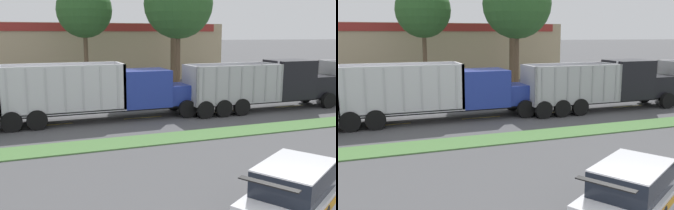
% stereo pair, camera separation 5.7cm
% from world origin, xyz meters
% --- Properties ---
extents(grass_verge, '(120.00, 1.88, 0.06)m').
position_xyz_m(grass_verge, '(0.00, 10.94, 0.03)').
color(grass_verge, '#517F42').
rests_on(grass_verge, ground_plane).
extents(centre_line_4, '(2.40, 0.14, 0.01)m').
position_xyz_m(centre_line_4, '(-4.23, 15.88, 0.00)').
color(centre_line_4, yellow).
rests_on(centre_line_4, ground_plane).
extents(centre_line_5, '(2.40, 0.14, 0.01)m').
position_xyz_m(centre_line_5, '(1.17, 15.88, 0.00)').
color(centre_line_5, yellow).
rests_on(centre_line_5, ground_plane).
extents(centre_line_6, '(2.40, 0.14, 0.01)m').
position_xyz_m(centre_line_6, '(6.57, 15.88, 0.00)').
color(centre_line_6, yellow).
rests_on(centre_line_6, ground_plane).
extents(centre_line_7, '(2.40, 0.14, 0.01)m').
position_xyz_m(centre_line_7, '(11.97, 15.88, 0.00)').
color(centre_line_7, yellow).
rests_on(centre_line_7, ground_plane).
extents(dump_truck_mid, '(11.56, 2.70, 3.37)m').
position_xyz_m(dump_truck_mid, '(-0.07, 16.11, 1.58)').
color(dump_truck_mid, black).
rests_on(dump_truck_mid, ground_plane).
extents(dump_truck_far_right, '(11.12, 2.64, 3.32)m').
position_xyz_m(dump_truck_far_right, '(10.57, 15.52, 1.64)').
color(dump_truck_far_right, black).
rests_on(dump_truck_far_right, ground_plane).
extents(rally_car, '(4.51, 3.74, 1.72)m').
position_xyz_m(rally_car, '(1.44, 2.06, 0.86)').
color(rally_car, white).
rests_on(rally_car, ground_plane).
extents(store_building_backdrop, '(43.54, 12.10, 6.18)m').
position_xyz_m(store_building_backdrop, '(-5.90, 39.53, 3.09)').
color(store_building_backdrop, tan).
rests_on(store_building_backdrop, ground_plane).
extents(tree_behind_left, '(4.85, 4.85, 10.75)m').
position_xyz_m(tree_behind_left, '(-0.39, 28.45, 7.58)').
color(tree_behind_left, brown).
rests_on(tree_behind_left, ground_plane).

